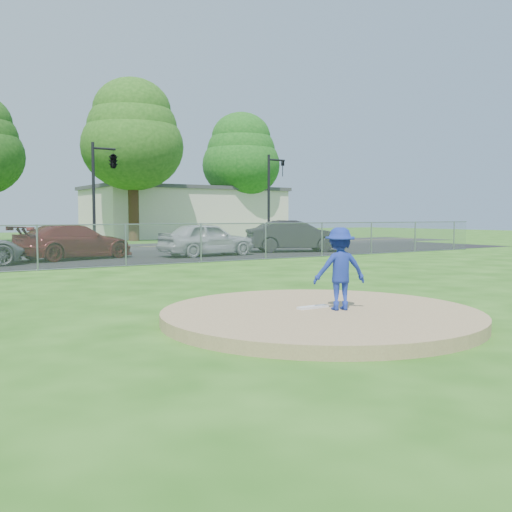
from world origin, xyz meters
The scene contains 15 objects.
ground centered at (0.00, 10.00, 0.00)m, with size 120.00×120.00×0.00m, color #225713.
pitchers_mound centered at (0.00, 0.00, 0.10)m, with size 5.40×5.40×0.20m, color #9D7F56.
pitching_rubber centered at (0.00, 0.20, 0.22)m, with size 0.60×0.15×0.04m, color white.
chain_link_fence centered at (0.00, 12.00, 0.75)m, with size 40.00×0.06×1.50m, color gray.
parking_lot centered at (0.00, 16.50, 0.01)m, with size 50.00×8.00×0.01m, color black.
street centered at (0.00, 24.00, 0.00)m, with size 60.00×7.00×0.01m, color #242427.
commercial_building centered at (16.00, 38.00, 2.16)m, with size 16.40×9.40×4.30m.
tree_right centered at (9.00, 32.00, 7.65)m, with size 7.28×7.28×11.63m.
tree_far_right centered at (20.00, 35.00, 7.06)m, with size 6.72×6.72×10.74m.
traffic_signal_center centered at (3.97, 22.00, 4.61)m, with size 1.42×2.48×5.60m.
traffic_signal_right centered at (14.24, 22.00, 3.36)m, with size 1.28×0.20×5.60m.
pitcher centered at (0.28, -0.17, 0.90)m, with size 0.90×0.52×1.40m, color navy.
parked_car_darkred centered at (0.41, 16.39, 0.73)m, with size 2.02×4.97×1.44m, color #5C1717.
parked_car_pearl centered at (5.98, 15.21, 0.76)m, with size 1.77×4.40×1.50m, color silver.
parked_car_charcoal centered at (11.12, 15.49, 0.80)m, with size 1.67×4.78×1.58m, color #242426.
Camera 1 is at (-6.16, -7.43, 1.79)m, focal length 40.00 mm.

